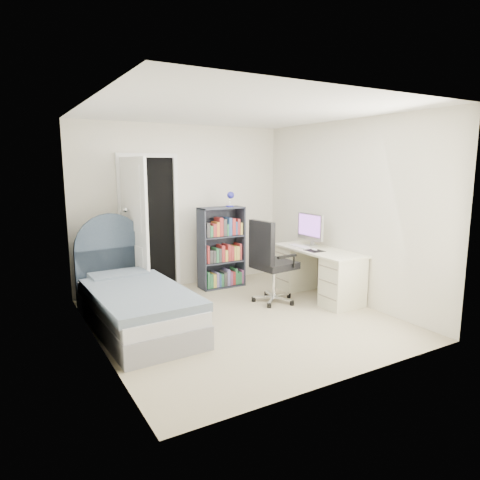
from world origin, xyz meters
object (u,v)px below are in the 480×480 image
floor_lamp (125,263)px  bookcase (222,251)px  nightstand (120,270)px  office_chair (269,258)px  bed (135,303)px  desk (318,271)px

floor_lamp → bookcase: bookcase is taller
nightstand → bookcase: bearing=-7.1°
bookcase → office_chair: size_ratio=1.29×
bed → office_chair: bearing=-2.2°
bookcase → bed: bearing=-149.9°
bookcase → desk: size_ratio=1.03×
nightstand → bookcase: bookcase is taller
bookcase → desk: (0.94, -1.16, -0.19)m
bed → office_chair: size_ratio=1.80×
nightstand → floor_lamp: (0.05, -0.11, 0.12)m
bed → nightstand: 1.18m
bed → desk: bed is taller
desk → bed: bearing=175.9°
floor_lamp → bookcase: 1.50m
bookcase → desk: bearing=-51.0°
bed → nightstand: (0.13, 1.17, 0.14)m
bed → floor_lamp: floor_lamp is taller
floor_lamp → nightstand: bearing=115.1°
floor_lamp → office_chair: floor_lamp is taller
bed → desk: (2.62, -0.19, 0.10)m
bookcase → office_chair: 1.06m
floor_lamp → office_chair: bearing=-34.0°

